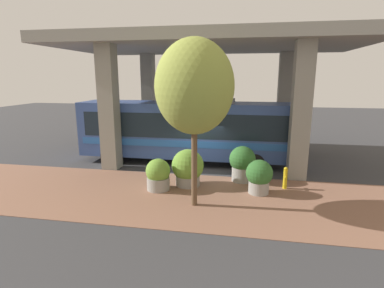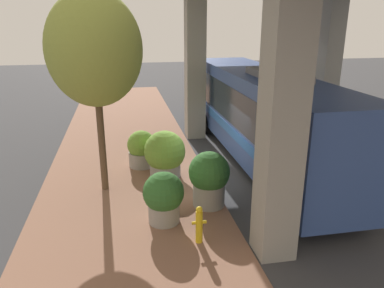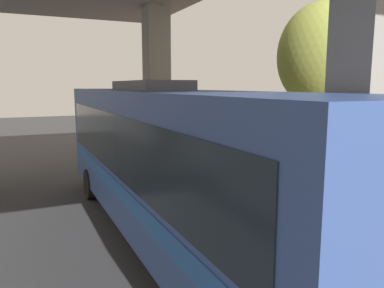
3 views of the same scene
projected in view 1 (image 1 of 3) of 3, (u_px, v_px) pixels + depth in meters
ground_plane at (198, 175)px, 15.91m from camera, size 80.00×80.00×0.00m
sidewalk_strip at (187, 197)px, 13.02m from camera, size 6.00×40.00×0.02m
overpass at (208, 54)px, 18.34m from camera, size 9.40×18.12×7.43m
bus at (186, 128)px, 17.98m from camera, size 2.67×12.74×3.88m
fire_hydrant at (285, 178)px, 13.86m from camera, size 0.38×0.18×1.06m
planter_front at (242, 163)px, 14.82m from camera, size 1.29×1.29×1.79m
planter_middle at (259, 176)px, 13.26m from camera, size 1.19×1.19×1.55m
planter_back at (158, 175)px, 13.72m from camera, size 1.12×1.12×1.48m
planter_extra at (188, 168)px, 14.23m from camera, size 1.53×1.53×1.78m
street_tree_near at (194, 87)px, 11.17m from camera, size 2.99×2.99×6.54m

